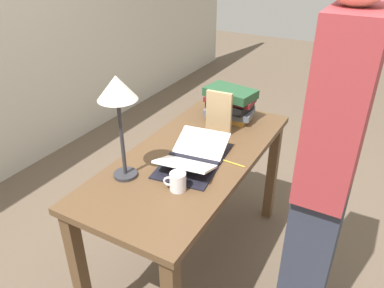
# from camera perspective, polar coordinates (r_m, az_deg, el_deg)

# --- Properties ---
(ground_plane) EXTENTS (12.00, 12.00, 0.00)m
(ground_plane) POSITION_cam_1_polar(r_m,az_deg,el_deg) (2.46, 0.10, -17.27)
(ground_plane) COLOR brown
(reading_desk) EXTENTS (1.39, 0.62, 0.78)m
(reading_desk) POSITION_cam_1_polar(r_m,az_deg,el_deg) (2.03, 0.12, -4.36)
(reading_desk) COLOR brown
(reading_desk) RESTS_ON ground_plane
(open_book) EXTENTS (0.49, 0.33, 0.09)m
(open_book) POSITION_cam_1_polar(r_m,az_deg,el_deg) (1.90, 0.27, -1.93)
(open_book) COLOR black
(open_book) RESTS_ON reading_desk
(book_stack_tall) EXTENTS (0.23, 0.32, 0.20)m
(book_stack_tall) POSITION_cam_1_polar(r_m,az_deg,el_deg) (2.33, 5.79, 6.18)
(book_stack_tall) COLOR #BC8933
(book_stack_tall) RESTS_ON reading_desk
(book_standing_upright) EXTENTS (0.03, 0.15, 0.25)m
(book_standing_upright) POSITION_cam_1_polar(r_m,az_deg,el_deg) (2.14, 4.11, 4.78)
(book_standing_upright) COLOR tan
(book_standing_upright) RESTS_ON reading_desk
(reading_lamp) EXTENTS (0.18, 0.18, 0.50)m
(reading_lamp) POSITION_cam_1_polar(r_m,az_deg,el_deg) (1.63, -11.31, 7.34)
(reading_lamp) COLOR #2D2D33
(reading_lamp) RESTS_ON reading_desk
(coffee_mug) EXTENTS (0.07, 0.10, 0.09)m
(coffee_mug) POSITION_cam_1_polar(r_m,az_deg,el_deg) (1.68, -2.23, -5.73)
(coffee_mug) COLOR white
(coffee_mug) RESTS_ON reading_desk
(pencil) EXTENTS (0.02, 0.17, 0.01)m
(pencil) POSITION_cam_1_polar(r_m,az_deg,el_deg) (1.90, 5.77, -2.77)
(pencil) COLOR gold
(pencil) RESTS_ON reading_desk
(person_reader) EXTENTS (0.36, 0.22, 1.78)m
(person_reader) POSITION_cam_1_polar(r_m,az_deg,el_deg) (1.67, 19.65, -5.14)
(person_reader) COLOR #2D3342
(person_reader) RESTS_ON ground_plane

